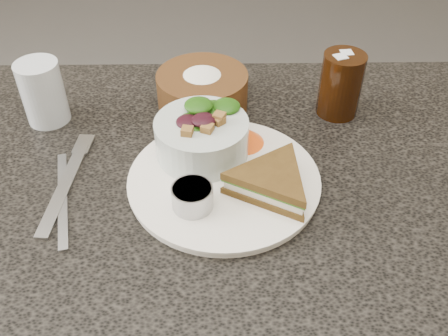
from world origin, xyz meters
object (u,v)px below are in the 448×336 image
bread_basket (202,85)px  cola_glass (341,81)px  dinner_plate (224,181)px  sandwich (272,182)px  dining_table (200,327)px  salad_bowl (202,132)px  dressing_ramekin (192,197)px  water_glass (43,92)px

bread_basket → cola_glass: (0.23, -0.02, 0.02)m
dinner_plate → sandwich: (0.07, -0.03, 0.02)m
dining_table → dinner_plate: 0.38m
bread_basket → cola_glass: cola_glass is taller
dining_table → cola_glass: 0.53m
dinner_plate → dining_table: bearing=-172.6°
salad_bowl → dinner_plate: bearing=-60.1°
dressing_ramekin → bread_basket: bread_basket is taller
sandwich → cola_glass: bearing=86.1°
dining_table → dinner_plate: dinner_plate is taller
salad_bowl → cola_glass: 0.26m
dinner_plate → salad_bowl: bearing=119.9°
cola_glass → water_glass: (-0.49, -0.01, -0.01)m
dinner_plate → salad_bowl: salad_bowl is taller
dining_table → salad_bowl: 0.43m
dinner_plate → water_glass: bearing=150.6°
dressing_ramekin → cola_glass: 0.33m
dining_table → sandwich: (0.11, -0.02, 0.41)m
dinner_plate → dressing_ramekin: bearing=-127.5°
dinner_plate → water_glass: water_glass is taller
bread_basket → salad_bowl: bearing=-89.4°
cola_glass → water_glass: cola_glass is taller
dinner_plate → water_glass: (-0.29, 0.16, 0.05)m
sandwich → bread_basket: bearing=141.7°
salad_bowl → bread_basket: size_ratio=0.90×
sandwich → bread_basket: (-0.10, 0.23, 0.01)m
salad_bowl → water_glass: water_glass is taller
salad_bowl → water_glass: bearing=157.3°
dinner_plate → water_glass: size_ratio=2.60×
dinner_plate → sandwich: bearing=-25.0°
dining_table → bread_basket: (0.01, 0.20, 0.42)m
salad_bowl → dressing_ramekin: size_ratio=2.49×
dinner_plate → bread_basket: (-0.03, 0.20, 0.04)m
dining_table → dressing_ramekin: (0.00, -0.05, 0.40)m
dining_table → dinner_plate: size_ratio=3.67×
salad_bowl → dressing_ramekin: bearing=-95.5°
dressing_ramekin → dining_table: bearing=94.0°
sandwich → salad_bowl: salad_bowl is taller
dining_table → cola_glass: bearing=37.2°
dining_table → salad_bowl: salad_bowl is taller
dinner_plate → sandwich: size_ratio=1.92×
dining_table → cola_glass: size_ratio=8.33×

